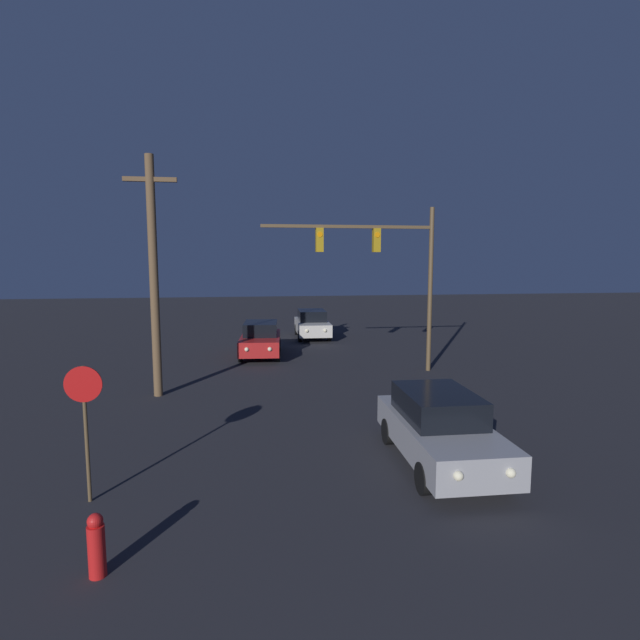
{
  "coord_description": "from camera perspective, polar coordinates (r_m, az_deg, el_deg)",
  "views": [
    {
      "loc": [
        -2.13,
        -0.78,
        4.43
      ],
      "look_at": [
        0.0,
        13.61,
        2.67
      ],
      "focal_mm": 28.0,
      "sensor_mm": 36.0,
      "label": 1
    }
  ],
  "objects": [
    {
      "name": "car_near",
      "position": [
        11.4,
        13.51,
        -11.89
      ],
      "size": [
        1.88,
        4.39,
        1.57
      ],
      "rotation": [
        0.0,
        0.0,
        3.12
      ],
      "color": "#99999E",
      "rests_on": "ground_plane"
    },
    {
      "name": "utility_pole",
      "position": [
        16.81,
        -18.48,
        5.08
      ],
      "size": [
        1.63,
        0.28,
        7.69
      ],
      "color": "brown",
      "rests_on": "ground_plane"
    },
    {
      "name": "traffic_signal_mast",
      "position": [
        19.62,
        7.7,
        6.67
      ],
      "size": [
        6.73,
        0.3,
        6.46
      ],
      "color": "brown",
      "rests_on": "ground_plane"
    },
    {
      "name": "stop_sign",
      "position": [
        10.07,
        -25.3,
        -9.19
      ],
      "size": [
        0.66,
        0.07,
        2.55
      ],
      "color": "brown",
      "rests_on": "ground_plane"
    },
    {
      "name": "fire_hydrant",
      "position": [
        8.27,
        -24.19,
        -22.44
      ],
      "size": [
        0.24,
        0.24,
        0.93
      ],
      "color": "red",
      "rests_on": "ground_plane"
    },
    {
      "name": "car_mid",
      "position": [
        23.19,
        -6.8,
        -2.16
      ],
      "size": [
        2.07,
        4.45,
        1.57
      ],
      "rotation": [
        0.0,
        0.0,
        3.06
      ],
      "color": "#B21E1E",
      "rests_on": "ground_plane"
    },
    {
      "name": "car_far",
      "position": [
        28.47,
        -0.92,
        -0.43
      ],
      "size": [
        1.91,
        4.4,
        1.57
      ],
      "rotation": [
        0.0,
        0.0,
        3.11
      ],
      "color": "beige",
      "rests_on": "ground_plane"
    }
  ]
}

